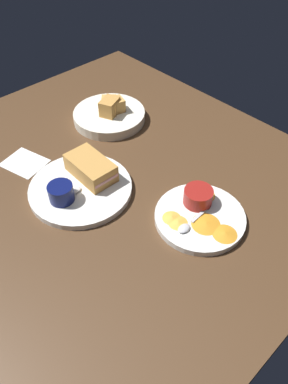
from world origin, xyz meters
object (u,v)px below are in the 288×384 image
object	(u,v)px
plate_chips_companion	(200,217)
plate_sandwich_main	(81,189)
spoon_by_gravy_ramekin	(188,225)
bread_basket_rear	(110,114)
ramekin_light_gravy	(198,196)
ramekin_dark_sauce	(61,193)
sandwich_half_near	(91,168)
spoon_by_dark_ramekin	(81,189)

from	to	relation	value
plate_chips_companion	plate_sandwich_main	bearing A→B (deg)	-151.53
spoon_by_gravy_ramekin	bread_basket_rear	xyz separation A→B (cm)	(-45.83, 15.29, 0.23)
plate_chips_companion	bread_basket_rear	world-z (taller)	bread_basket_rear
plate_chips_companion	ramekin_light_gravy	xyz separation A→B (cm)	(-3.16, 2.63, 2.88)
ramekin_dark_sauce	plate_chips_companion	xyz separation A→B (cm)	(25.88, 20.19, -3.12)
spoon_by_gravy_ramekin	bread_basket_rear	world-z (taller)	bread_basket_rear
ramekin_light_gravy	sandwich_half_near	bearing A→B (deg)	-153.51
plate_sandwich_main	spoon_by_dark_ramekin	bearing A→B (deg)	-31.33
ramekin_dark_sauce	spoon_by_dark_ramekin	size ratio (longest dim) A/B	0.61
plate_sandwich_main	bread_basket_rear	world-z (taller)	bread_basket_rear
sandwich_half_near	plate_chips_companion	xyz separation A→B (cm)	(28.09, 9.79, -3.20)
spoon_by_gravy_ramekin	plate_chips_companion	bearing A→B (deg)	92.80
sandwich_half_near	ramekin_dark_sauce	distance (cm)	10.63
bread_basket_rear	spoon_by_gravy_ramekin	bearing A→B (deg)	-18.45
ramekin_dark_sauce	ramekin_light_gravy	bearing A→B (deg)	45.12
spoon_by_gravy_ramekin	sandwich_half_near	bearing A→B (deg)	-169.59
plate_sandwich_main	ramekin_light_gravy	distance (cm)	29.21
sandwich_half_near	ramekin_light_gravy	size ratio (longest dim) A/B	1.94
plate_sandwich_main	ramekin_light_gravy	xyz separation A→B (cm)	(23.52, 17.09, 2.88)
sandwich_half_near	spoon_by_gravy_ramekin	xyz separation A→B (cm)	(28.31, 5.20, -2.04)
spoon_by_dark_ramekin	bread_basket_rear	distance (cm)	32.66
plate_chips_companion	bread_basket_rear	xyz separation A→B (cm)	(-45.61, 10.70, 1.39)
sandwich_half_near	spoon_by_dark_ramekin	world-z (taller)	sandwich_half_near
plate_sandwich_main	ramekin_light_gravy	size ratio (longest dim) A/B	3.72
plate_sandwich_main	sandwich_half_near	size ratio (longest dim) A/B	1.92
sandwich_half_near	plate_chips_companion	distance (cm)	29.92
ramekin_dark_sauce	ramekin_light_gravy	size ratio (longest dim) A/B	0.88
sandwich_half_near	spoon_by_dark_ramekin	size ratio (longest dim) A/B	1.35
ramekin_light_gravy	bread_basket_rear	bearing A→B (deg)	169.23
plate_sandwich_main	ramekin_light_gravy	world-z (taller)	ramekin_light_gravy
spoon_by_dark_ramekin	spoon_by_gravy_ramekin	size ratio (longest dim) A/B	1.00
plate_sandwich_main	sandwich_half_near	world-z (taller)	sandwich_half_near
ramekin_dark_sauce	plate_chips_companion	size ratio (longest dim) A/B	0.29
ramekin_dark_sauce	plate_chips_companion	bearing A→B (deg)	37.96
ramekin_dark_sauce	plate_sandwich_main	bearing A→B (deg)	97.85
bread_basket_rear	plate_chips_companion	bearing A→B (deg)	-13.21
plate_sandwich_main	ramekin_light_gravy	bearing A→B (deg)	36.02
ramekin_light_gravy	spoon_by_gravy_ramekin	size ratio (longest dim) A/B	0.70
ramekin_dark_sauce	plate_chips_companion	world-z (taller)	ramekin_dark_sauce
plate_chips_companion	bread_basket_rear	size ratio (longest dim) A/B	0.96
spoon_by_dark_ramekin	bread_basket_rear	world-z (taller)	bread_basket_rear
sandwich_half_near	bread_basket_rear	world-z (taller)	bread_basket_rear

